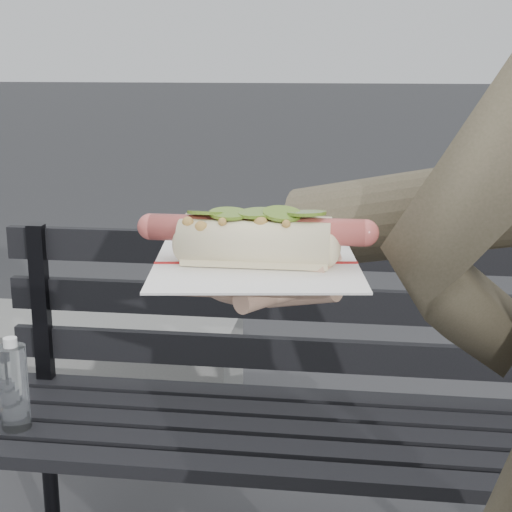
{
  "coord_description": "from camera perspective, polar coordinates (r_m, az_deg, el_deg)",
  "views": [
    {
      "loc": [
        0.05,
        -0.77,
        1.28
      ],
      "look_at": [
        -0.05,
        -0.07,
        1.1
      ],
      "focal_mm": 55.0,
      "sensor_mm": 36.0,
      "label": 1
    }
  ],
  "objects": [
    {
      "name": "park_bench",
      "position": [
        1.82,
        2.96,
        -10.13
      ],
      "size": [
        1.5,
        0.44,
        0.88
      ],
      "color": "black",
      "rests_on": "ground"
    },
    {
      "name": "concrete_block",
      "position": [
        2.86,
        -13.69,
        -8.3
      ],
      "size": [
        1.2,
        0.4,
        0.4
      ],
      "primitive_type": "cube",
      "color": "slate",
      "rests_on": "ground"
    },
    {
      "name": "held_hotdog",
      "position": [
        0.79,
        15.11,
        2.99
      ],
      "size": [
        0.63,
        0.31,
        0.2
      ],
      "color": "#413D2B"
    }
  ]
}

